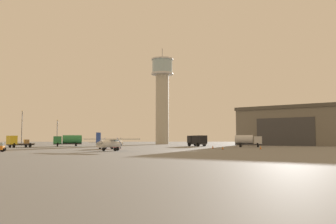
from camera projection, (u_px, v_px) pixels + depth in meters
name	position (u px, v px, depth m)	size (l,w,h in m)	color
ground_plane	(185.00, 151.00, 56.15)	(400.00, 400.00, 0.00)	slate
control_tower	(162.00, 94.00, 131.69)	(8.20, 8.20, 36.25)	#B2AD9E
hangar	(294.00, 126.00, 106.41)	(35.69, 33.48, 11.54)	#6B665B
airplane_white	(110.00, 143.00, 55.59)	(9.43, 7.50, 2.88)	white
truck_box_black	(197.00, 140.00, 92.13)	(4.93, 6.20, 2.83)	#38383D
truck_flatbed_yellow	(17.00, 142.00, 78.51)	(5.79, 5.64, 2.65)	#38383D
truck_fuel_tanker_silver	(248.00, 140.00, 83.34)	(6.55, 4.22, 2.83)	#38383D
truck_fuel_tanker_green	(68.00, 140.00, 91.80)	(7.45, 4.43, 2.93)	#38383D
car_red	(108.00, 145.00, 67.06)	(4.70, 3.91, 1.37)	red
light_post_east	(57.00, 130.00, 104.03)	(0.44, 0.44, 7.72)	#38383D
light_post_centre	(22.00, 125.00, 101.65)	(0.44, 0.44, 10.27)	#38383D
traffic_cone_near_left	(261.00, 147.00, 66.08)	(0.36, 0.36, 0.72)	black
traffic_cone_near_right	(223.00, 148.00, 64.50)	(0.36, 0.36, 0.60)	black
traffic_cone_mid_apron	(213.00, 147.00, 69.69)	(0.36, 0.36, 0.64)	black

